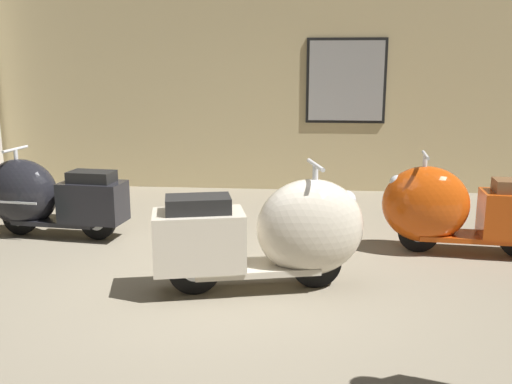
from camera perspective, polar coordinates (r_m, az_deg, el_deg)
The scene contains 5 objects.
ground_plane at distance 4.89m, azimuth -4.28°, elevation -9.69°, with size 60.00×60.00×0.00m, color gray.
showroom_back_wall at distance 8.62m, azimuth -0.83°, elevation 13.01°, with size 18.00×0.63×3.84m.
scooter_0 at distance 6.65m, azimuth -20.52°, elevation -0.44°, with size 1.64×0.62×0.98m.
scooter_1 at distance 4.74m, azimuth 2.11°, elevation -4.13°, with size 1.82×0.89×1.07m.
scooter_2 at distance 5.98m, azimuth 19.11°, elevation -1.60°, with size 1.68×0.61×1.01m.
Camera 1 is at (0.77, -4.46, 1.85)m, focal length 39.97 mm.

